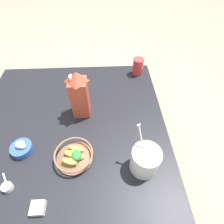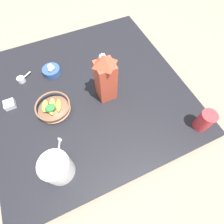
{
  "view_description": "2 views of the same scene",
  "coord_description": "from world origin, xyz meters",
  "px_view_note": "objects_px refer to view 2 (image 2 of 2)",
  "views": [
    {
      "loc": [
        0.62,
        0.22,
        0.86
      ],
      "look_at": [
        -0.01,
        0.25,
        0.12
      ],
      "focal_mm": 28.0,
      "sensor_mm": 36.0,
      "label": 1
    },
    {
      "loc": [
        0.13,
        0.63,
        0.89
      ],
      "look_at": [
        -0.05,
        0.23,
        0.11
      ],
      "focal_mm": 28.0,
      "sensor_mm": 36.0,
      "label": 2
    }
  ],
  "objects_px": {
    "fruit_bowl": "(53,107)",
    "drinking_cup": "(205,120)",
    "spice_jar": "(10,105)",
    "yogurt_tub": "(57,167)",
    "garlic_bowl": "(51,70)",
    "milk_carton": "(106,78)"
  },
  "relations": [
    {
      "from": "fruit_bowl",
      "to": "drinking_cup",
      "type": "xyz_separation_m",
      "value": [
        -0.68,
        0.41,
        0.03
      ]
    },
    {
      "from": "fruit_bowl",
      "to": "spice_jar",
      "type": "distance_m",
      "value": 0.26
    },
    {
      "from": "yogurt_tub",
      "to": "garlic_bowl",
      "type": "height_order",
      "value": "yogurt_tub"
    },
    {
      "from": "garlic_bowl",
      "to": "fruit_bowl",
      "type": "bearing_deg",
      "value": 77.47
    },
    {
      "from": "fruit_bowl",
      "to": "garlic_bowl",
      "type": "distance_m",
      "value": 0.28
    },
    {
      "from": "yogurt_tub",
      "to": "drinking_cup",
      "type": "distance_m",
      "value": 0.74
    },
    {
      "from": "spice_jar",
      "to": "garlic_bowl",
      "type": "bearing_deg",
      "value": -153.27
    },
    {
      "from": "milk_carton",
      "to": "spice_jar",
      "type": "distance_m",
      "value": 0.56
    },
    {
      "from": "fruit_bowl",
      "to": "garlic_bowl",
      "type": "bearing_deg",
      "value": -102.53
    },
    {
      "from": "fruit_bowl",
      "to": "milk_carton",
      "type": "relative_size",
      "value": 0.64
    },
    {
      "from": "fruit_bowl",
      "to": "milk_carton",
      "type": "distance_m",
      "value": 0.33
    },
    {
      "from": "fruit_bowl",
      "to": "milk_carton",
      "type": "bearing_deg",
      "value": 176.2
    },
    {
      "from": "spice_jar",
      "to": "yogurt_tub",
      "type": "bearing_deg",
      "value": 109.1
    },
    {
      "from": "garlic_bowl",
      "to": "yogurt_tub",
      "type": "bearing_deg",
      "value": 78.91
    },
    {
      "from": "spice_jar",
      "to": "garlic_bowl",
      "type": "xyz_separation_m",
      "value": [
        -0.28,
        -0.14,
        0.01
      ]
    },
    {
      "from": "yogurt_tub",
      "to": "spice_jar",
      "type": "distance_m",
      "value": 0.5
    },
    {
      "from": "yogurt_tub",
      "to": "drinking_cup",
      "type": "xyz_separation_m",
      "value": [
        -0.74,
        0.08,
        -0.01
      ]
    },
    {
      "from": "fruit_bowl",
      "to": "yogurt_tub",
      "type": "distance_m",
      "value": 0.34
    },
    {
      "from": "yogurt_tub",
      "to": "spice_jar",
      "type": "height_order",
      "value": "yogurt_tub"
    },
    {
      "from": "milk_carton",
      "to": "garlic_bowl",
      "type": "relative_size",
      "value": 2.77
    },
    {
      "from": "milk_carton",
      "to": "spice_jar",
      "type": "xyz_separation_m",
      "value": [
        0.53,
        -0.15,
        -0.14
      ]
    },
    {
      "from": "milk_carton",
      "to": "garlic_bowl",
      "type": "height_order",
      "value": "milk_carton"
    }
  ]
}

